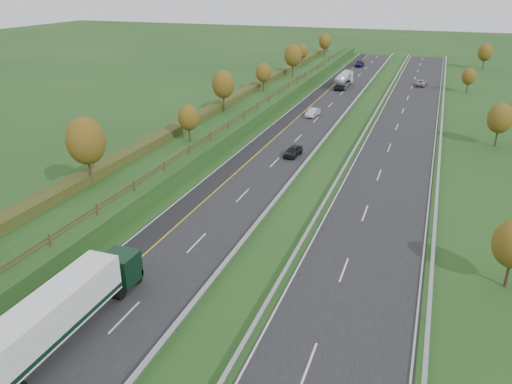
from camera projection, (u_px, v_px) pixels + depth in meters
ground at (335, 151)px, 72.69m from camera, size 400.00×400.00×0.00m
near_carriageway at (292, 136)px, 79.51m from camera, size 10.50×200.00×0.04m
far_carriageway at (399, 147)px, 74.35m from camera, size 10.50×200.00×0.04m
hard_shoulder at (270, 134)px, 80.68m from camera, size 3.00×200.00×0.04m
lane_markings at (332, 140)px, 77.40m from camera, size 26.75×200.00×0.01m
embankment_left at (217, 123)px, 83.19m from camera, size 12.00×200.00×2.00m
hedge_left at (206, 112)px, 83.21m from camera, size 2.20×180.00×1.10m
fence_left at (241, 115)px, 80.75m from camera, size 0.12×189.06×1.20m
median_barrier_near at (328, 136)px, 77.50m from camera, size 0.32×200.00×0.71m
median_barrier_far at (361, 139)px, 75.90m from camera, size 0.32×200.00×0.71m
outer_barrier_far at (440, 147)px, 72.31m from camera, size 0.32×200.00×0.71m
trees_left at (210, 95)px, 78.06m from camera, size 6.64×164.30×7.66m
trees_far at (488, 88)px, 93.81m from camera, size 8.45×118.60×7.12m
box_lorry at (58, 314)px, 33.39m from camera, size 2.58×16.28×4.06m
road_tanker at (344, 79)px, 115.21m from camera, size 2.40×11.22×3.46m
car_dark_near at (293, 151)px, 70.06m from camera, size 2.11×4.35×1.43m
car_silver_mid at (313, 112)px, 90.57m from camera, size 1.99×4.50×1.44m
car_small_far at (359, 64)px, 142.86m from camera, size 2.27×5.40×1.56m
car_oncoming at (421, 83)px, 116.76m from camera, size 2.65×5.14×1.39m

